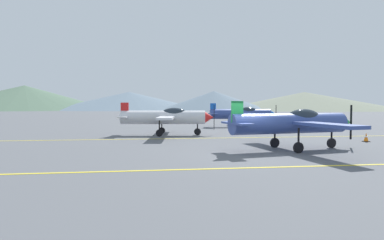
{
  "coord_description": "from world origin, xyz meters",
  "views": [
    {
      "loc": [
        -4.68,
        -15.2,
        2.4
      ],
      "look_at": [
        -1.43,
        10.0,
        1.2
      ],
      "focal_mm": 29.47,
      "sensor_mm": 36.0,
      "label": 1
    }
  ],
  "objects_px": {
    "airplane_far": "(243,114)",
    "airplane_mid": "(167,117)",
    "airplane_near": "(294,123)",
    "traffic_cone_front": "(366,137)"
  },
  "relations": [
    {
      "from": "airplane_far",
      "to": "airplane_mid",
      "type": "bearing_deg",
      "value": -135.92
    },
    {
      "from": "airplane_near",
      "to": "traffic_cone_front",
      "type": "bearing_deg",
      "value": 24.68
    },
    {
      "from": "airplane_mid",
      "to": "traffic_cone_front",
      "type": "relative_size",
      "value": 14.79
    },
    {
      "from": "airplane_mid",
      "to": "airplane_far",
      "type": "xyz_separation_m",
      "value": [
        8.8,
        8.52,
        0.0
      ]
    },
    {
      "from": "airplane_near",
      "to": "airplane_far",
      "type": "distance_m",
      "value": 17.86
    },
    {
      "from": "airplane_mid",
      "to": "airplane_far",
      "type": "relative_size",
      "value": 1.01
    },
    {
      "from": "airplane_mid",
      "to": "traffic_cone_front",
      "type": "xyz_separation_m",
      "value": [
        12.75,
        -6.24,
        -1.18
      ]
    },
    {
      "from": "airplane_far",
      "to": "traffic_cone_front",
      "type": "xyz_separation_m",
      "value": [
        3.96,
        -14.76,
        -1.18
      ]
    },
    {
      "from": "airplane_mid",
      "to": "airplane_far",
      "type": "bearing_deg",
      "value": 44.08
    },
    {
      "from": "airplane_mid",
      "to": "airplane_near",
      "type": "bearing_deg",
      "value": -55.21
    }
  ]
}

